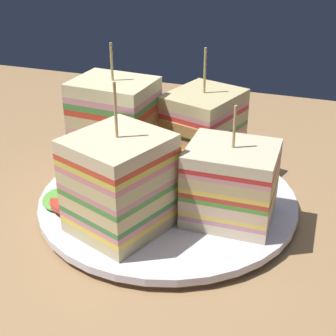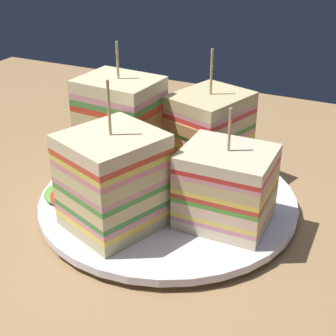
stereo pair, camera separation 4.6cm
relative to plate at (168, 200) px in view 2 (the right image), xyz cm
name	(u,v)px [view 2 (the right image)]	position (x,y,z in cm)	size (l,w,h in cm)	color
ground_plane	(168,215)	(0.00, 0.00, -1.68)	(102.89, 73.23, 1.80)	#A67E52
plate	(168,200)	(0.00, 0.00, 0.00)	(24.43, 24.43, 1.29)	white
sandwich_wedge_0	(121,128)	(-6.16, 2.08, 5.56)	(7.96, 6.53, 13.66)	beige
sandwich_wedge_1	(114,181)	(-2.07, -6.16, 4.71)	(9.14, 9.49, 12.94)	#D3C288
sandwich_wedge_2	(225,187)	(6.25, -1.76, 3.92)	(7.60, 6.45, 10.53)	beige
sandwich_wedge_3	(208,134)	(1.49, 6.32, 4.71)	(8.11, 9.01, 12.84)	#D8B97E
chip_pile	(178,185)	(1.07, -0.14, 2.05)	(7.63, 8.10, 3.10)	#DDBB5D
salad_garnish	(80,195)	(-7.12, -4.20, 1.06)	(7.52, 7.31, 1.36)	#63B041
spoon	(150,117)	(-11.96, 19.29, -0.37)	(13.76, 10.85, 1.00)	silver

